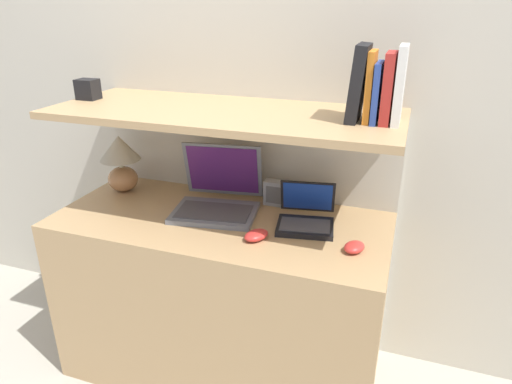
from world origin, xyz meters
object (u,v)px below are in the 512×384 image
at_px(computer_mouse, 256,235).
at_px(book_black, 358,83).
at_px(second_mouse, 354,247).
at_px(book_orange, 370,87).
at_px(table_lamp, 121,159).
at_px(book_white, 400,85).
at_px(laptop_large, 218,197).
at_px(router_box, 280,193).
at_px(book_red, 388,88).
at_px(shelf_gadget, 88,89).
at_px(laptop_small, 306,217).
at_px(book_blue, 377,93).

height_order(computer_mouse, book_black, book_black).
relative_size(second_mouse, book_orange, 0.45).
height_order(table_lamp, book_white, book_white).
distance_m(laptop_large, book_black, 0.74).
bearing_deg(second_mouse, computer_mouse, -175.08).
relative_size(router_box, book_red, 0.57).
height_order(book_orange, shelf_gadget, book_orange).
bearing_deg(book_white, book_orange, 180.00).
bearing_deg(router_box, book_red, -19.63).
bearing_deg(shelf_gadget, book_black, 0.00).
height_order(second_mouse, router_box, router_box).
relative_size(second_mouse, shelf_gadget, 1.24).
bearing_deg(router_box, laptop_small, -45.03).
bearing_deg(book_red, book_orange, 180.00).
height_order(book_white, book_blue, book_white).
height_order(laptop_large, book_blue, book_blue).
relative_size(table_lamp, shelf_gadget, 3.08).
height_order(router_box, book_blue, book_blue).
bearing_deg(book_blue, book_red, 0.00).
height_order(laptop_small, book_red, book_red).
distance_m(laptop_large, laptop_small, 0.39).
relative_size(table_lamp, book_orange, 1.12).
xyz_separation_m(router_box, book_red, (0.41, -0.15, 0.50)).
relative_size(laptop_small, book_red, 1.11).
relative_size(book_red, shelf_gadget, 2.72).
bearing_deg(book_black, router_box, 154.77).
bearing_deg(table_lamp, second_mouse, -11.07).
bearing_deg(book_black, book_red, 0.00).
relative_size(laptop_small, router_box, 1.94).
bearing_deg(book_orange, laptop_small, -178.04).
xyz_separation_m(laptop_large, shelf_gadget, (-0.58, -0.01, 0.42)).
xyz_separation_m(table_lamp, second_mouse, (1.10, -0.22, -0.14)).
distance_m(second_mouse, router_box, 0.47).
distance_m(book_red, book_orange, 0.06).
height_order(book_black, shelf_gadget, book_black).
bearing_deg(book_black, laptop_small, -177.55).
distance_m(book_white, book_red, 0.04).
bearing_deg(second_mouse, book_white, 60.80).
relative_size(laptop_large, shelf_gadget, 4.47).
relative_size(second_mouse, book_white, 0.41).
relative_size(laptop_small, book_orange, 1.10).
bearing_deg(second_mouse, shelf_gadget, 172.73).
relative_size(laptop_large, laptop_small, 1.48).
distance_m(laptop_large, computer_mouse, 0.31).
bearing_deg(laptop_large, computer_mouse, -38.89).
bearing_deg(book_blue, second_mouse, -94.76).
xyz_separation_m(laptop_small, book_orange, (0.20, 0.01, 0.52)).
distance_m(router_box, book_black, 0.61).
distance_m(laptop_large, book_red, 0.81).
relative_size(book_white, book_red, 1.10).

